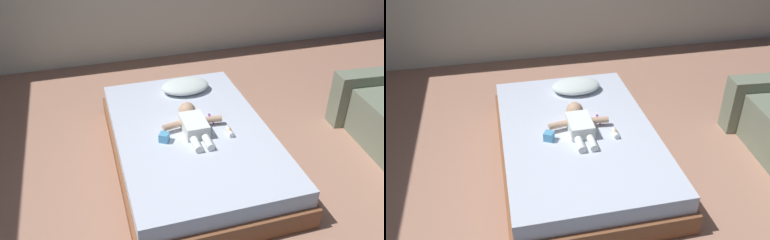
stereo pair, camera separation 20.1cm
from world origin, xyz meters
The scene contains 7 objects.
ground_plane centered at (0.00, 0.00, 0.00)m, with size 8.00×8.00×0.00m, color #A77861.
bed centered at (0.02, 0.63, 0.16)m, with size 1.35×2.08×0.33m.
pillow centered at (0.15, 1.31, 0.39)m, with size 0.48×0.33×0.11m.
baby centered at (0.03, 0.64, 0.39)m, with size 0.53×0.61×0.15m.
toothbrush centered at (0.23, 0.75, 0.34)m, with size 0.02×0.17×0.02m.
toy_block centered at (-0.25, 0.53, 0.37)m, with size 0.10×0.10×0.08m.
baby_bottle centered at (0.31, 0.48, 0.35)m, with size 0.05×0.12×0.07m.
Camera 1 is at (-0.80, -2.19, 2.31)m, focal length 38.46 mm.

